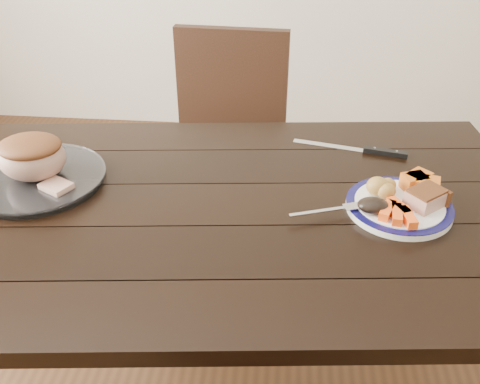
# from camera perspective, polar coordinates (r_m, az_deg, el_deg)

# --- Properties ---
(dining_table) EXTENTS (1.69, 1.06, 0.75)m
(dining_table) POSITION_cam_1_polar(r_m,az_deg,el_deg) (1.34, -3.35, -4.52)
(dining_table) COLOR black
(dining_table) RESTS_ON ground
(chair_far) EXTENTS (0.45, 0.45, 0.93)m
(chair_far) POSITION_cam_1_polar(r_m,az_deg,el_deg) (2.03, -1.36, 5.13)
(chair_far) COLOR black
(chair_far) RESTS_ON ground
(dinner_plate) EXTENTS (0.25, 0.25, 0.02)m
(dinner_plate) POSITION_cam_1_polar(r_m,az_deg,el_deg) (1.31, 16.58, -1.55)
(dinner_plate) COLOR white
(dinner_plate) RESTS_ON dining_table
(plate_rim) EXTENTS (0.25, 0.25, 0.02)m
(plate_rim) POSITION_cam_1_polar(r_m,az_deg,el_deg) (1.30, 16.64, -1.24)
(plate_rim) COLOR #0D0C3E
(plate_rim) RESTS_ON dinner_plate
(serving_platter) EXTENTS (0.33, 0.33, 0.02)m
(serving_platter) POSITION_cam_1_polar(r_m,az_deg,el_deg) (1.45, -20.81, 1.25)
(serving_platter) COLOR white
(serving_platter) RESTS_ON dining_table
(pork_slice) EXTENTS (0.10, 0.10, 0.04)m
(pork_slice) POSITION_cam_1_polar(r_m,az_deg,el_deg) (1.30, 19.18, -0.66)
(pork_slice) COLOR tan
(pork_slice) RESTS_ON dinner_plate
(roasted_potatoes) EXTENTS (0.07, 0.07, 0.05)m
(roasted_potatoes) POSITION_cam_1_polar(r_m,az_deg,el_deg) (1.31, 14.93, 0.49)
(roasted_potatoes) COLOR gold
(roasted_potatoes) RESTS_ON dinner_plate
(carrot_batons) EXTENTS (0.08, 0.11, 0.02)m
(carrot_batons) POSITION_cam_1_polar(r_m,az_deg,el_deg) (1.25, 16.46, -2.11)
(carrot_batons) COLOR #FF5815
(carrot_batons) RESTS_ON dinner_plate
(pumpkin_wedges) EXTENTS (0.09, 0.09, 0.04)m
(pumpkin_wedges) POSITION_cam_1_polar(r_m,az_deg,el_deg) (1.36, 18.63, 0.95)
(pumpkin_wedges) COLOR orange
(pumpkin_wedges) RESTS_ON dinner_plate
(dark_mushroom) EXTENTS (0.07, 0.05, 0.03)m
(dark_mushroom) POSITION_cam_1_polar(r_m,az_deg,el_deg) (1.25, 13.99, -1.38)
(dark_mushroom) COLOR black
(dark_mushroom) RESTS_ON dinner_plate
(fork) EXTENTS (0.17, 0.08, 0.00)m
(fork) POSITION_cam_1_polar(r_m,az_deg,el_deg) (1.24, 9.78, -1.92)
(fork) COLOR silver
(fork) RESTS_ON dinner_plate
(roast_joint) EXTENTS (0.17, 0.14, 0.11)m
(roast_joint) POSITION_cam_1_polar(r_m,az_deg,el_deg) (1.42, -21.29, 3.39)
(roast_joint) COLOR #A97A67
(roast_joint) RESTS_ON serving_platter
(cut_slice) EXTENTS (0.09, 0.08, 0.02)m
(cut_slice) POSITION_cam_1_polar(r_m,az_deg,el_deg) (1.37, -19.00, 0.52)
(cut_slice) COLOR tan
(cut_slice) RESTS_ON serving_platter
(carving_knife) EXTENTS (0.32, 0.09, 0.01)m
(carving_knife) POSITION_cam_1_polar(r_m,az_deg,el_deg) (1.54, 13.78, 4.33)
(carving_knife) COLOR silver
(carving_knife) RESTS_ON dining_table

